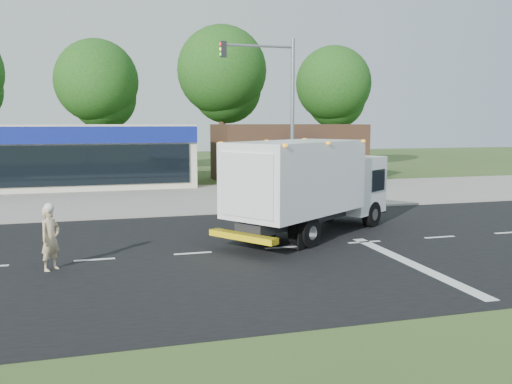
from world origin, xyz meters
TOP-DOWN VIEW (x-y plane):
  - ground at (0.00, 0.00)m, footprint 120.00×120.00m
  - road_asphalt at (0.00, 0.00)m, footprint 60.00×14.00m
  - sidewalk at (0.00, 8.20)m, footprint 60.00×2.40m
  - parking_apron at (0.00, 14.00)m, footprint 60.00×9.00m
  - lane_markings at (1.35, -1.35)m, footprint 55.20×7.00m
  - ems_box_truck at (1.55, 1.60)m, footprint 7.87×6.57m
  - emergency_worker at (-7.15, -0.84)m, footprint 0.76×0.79m
  - retail_strip_mall at (-9.00, 19.93)m, footprint 18.00×6.20m
  - brown_storefront at (7.00, 19.98)m, footprint 10.00×6.70m
  - traffic_signal_pole at (2.35, 7.60)m, footprint 3.51×0.25m
  - background_trees at (-0.85, 28.16)m, footprint 36.77×7.39m

SIDE VIEW (x-z plane):
  - ground at x=0.00m, z-range 0.00..0.00m
  - road_asphalt at x=0.00m, z-range -0.01..0.01m
  - parking_apron at x=0.00m, z-range 0.00..0.02m
  - lane_markings at x=1.35m, z-range 0.01..0.02m
  - sidewalk at x=0.00m, z-range 0.00..0.12m
  - emergency_worker at x=-7.15m, z-range -0.02..1.91m
  - brown_storefront at x=7.00m, z-range 0.00..4.00m
  - retail_strip_mall at x=-9.00m, z-range 0.01..4.01m
  - ems_box_truck at x=1.55m, z-range 0.27..3.78m
  - traffic_signal_pole at x=2.35m, z-range 0.92..8.92m
  - background_trees at x=-0.85m, z-range 1.33..13.43m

